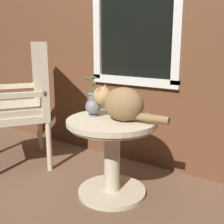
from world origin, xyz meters
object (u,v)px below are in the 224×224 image
(wicker_side_table, at_px, (112,143))
(pewter_vase_with_ivy, at_px, (93,104))
(cat, at_px, (122,103))
(wicker_chair, at_px, (23,100))

(wicker_side_table, xyz_separation_m, pewter_vase_with_ivy, (-0.16, -0.01, 0.26))
(cat, height_order, pewter_vase_with_ivy, pewter_vase_with_ivy)
(wicker_chair, distance_m, cat, 1.03)
(cat, bearing_deg, pewter_vase_with_ivy, -174.64)
(wicker_chair, relative_size, pewter_vase_with_ivy, 3.87)
(wicker_side_table, relative_size, cat, 1.12)
(wicker_chair, bearing_deg, wicker_side_table, -1.68)
(wicker_side_table, xyz_separation_m, wicker_chair, (-0.96, 0.03, 0.19))
(cat, bearing_deg, wicker_chair, 179.29)
(wicker_chair, distance_m, pewter_vase_with_ivy, 0.81)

